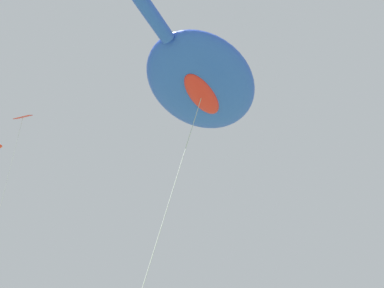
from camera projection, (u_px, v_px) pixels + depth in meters
The scene contains 2 objects.
big_show_kite at pixel (198, 79), 19.04m from camera, with size 12.21×5.40×17.39m.
small_kite_diamond_red at pixel (19, 133), 29.70m from camera, with size 0.89×2.04×24.12m.
Camera 1 is at (-9.54, 3.95, 1.97)m, focal length 43.07 mm.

